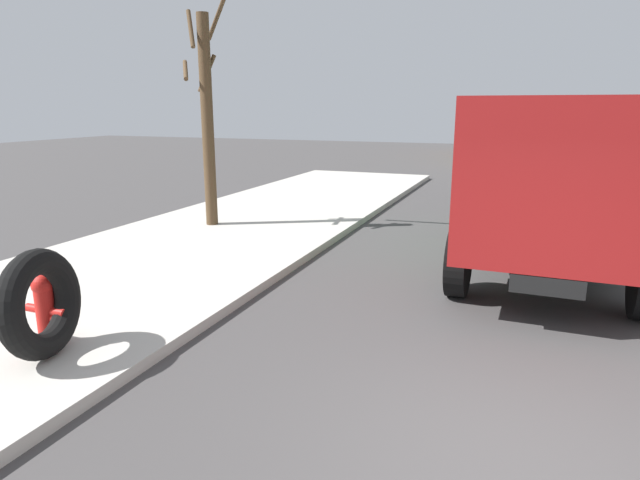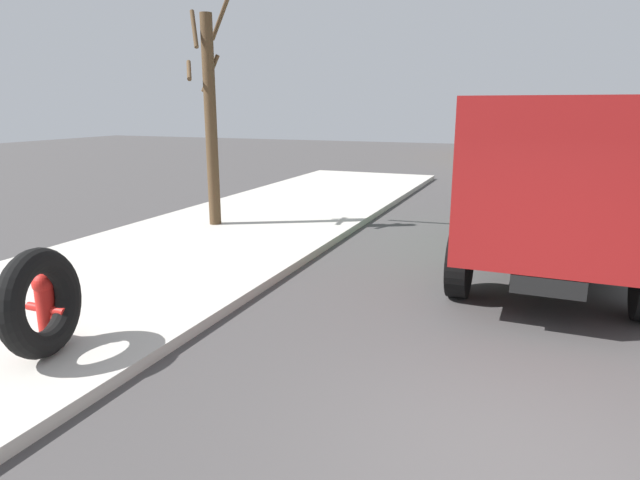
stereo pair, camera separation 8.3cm
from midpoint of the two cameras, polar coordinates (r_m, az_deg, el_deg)
ground_plane at (r=5.05m, az=20.86°, el=-21.88°), size 80.00×80.00×0.00m
fire_hydrant at (r=7.16m, az=-26.37°, el=-6.17°), size 0.25×0.57×0.85m
loose_tire at (r=6.75m, az=-26.83°, el=-5.88°), size 1.28×0.61×1.25m
dump_truck_green at (r=10.45m, az=23.64°, el=5.72°), size 7.04×2.90×3.00m
dump_truck_gray at (r=19.97m, az=25.78°, el=8.84°), size 7.05×2.91×3.00m
dump_truck_yellow at (r=29.43m, az=22.19°, el=10.36°), size 7.07×2.97×3.00m
dump_truck_orange at (r=36.76m, az=19.63°, el=11.07°), size 7.08×2.99×3.00m
bare_tree at (r=12.94m, az=-11.20°, el=12.67°), size 1.27×1.27×5.32m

